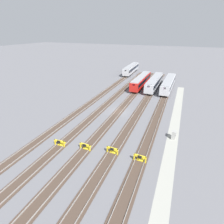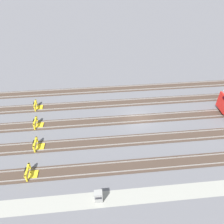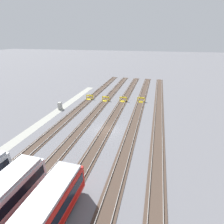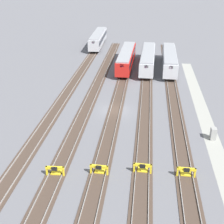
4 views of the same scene
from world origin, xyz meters
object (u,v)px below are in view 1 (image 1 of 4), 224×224
subway_car_front_row_left_inner (154,82)px  electrical_cabinet (174,135)px  bumper_stop_near_inner_track (113,150)px  bumper_stop_nearest_track (140,158)px  subway_car_front_row_centre (131,69)px  subway_car_front_row_right_inner (141,81)px  bumper_stop_middle_track (86,146)px  bumper_stop_far_inner_track (60,143)px  subway_car_front_row_leftmost (168,84)px

subway_car_front_row_left_inner → electrical_cabinet: size_ratio=11.29×
bumper_stop_near_inner_track → bumper_stop_nearest_track: bearing=-92.0°
subway_car_front_row_centre → subway_car_front_row_right_inner: size_ratio=1.00×
subway_car_front_row_centre → bumper_stop_near_inner_track: size_ratio=8.99×
bumper_stop_nearest_track → bumper_stop_near_inner_track: 4.61m
bumper_stop_middle_track → bumper_stop_far_inner_track: same height
subway_car_front_row_centre → bumper_stop_middle_track: 58.26m
subway_car_front_row_right_inner → bumper_stop_middle_track: bearing=-180.0°
bumper_stop_far_inner_track → bumper_stop_nearest_track: bearing=-84.3°
subway_car_front_row_left_inner → bumper_stop_near_inner_track: bearing=180.0°
subway_car_front_row_right_inner → bumper_stop_near_inner_track: bearing=-173.0°
bumper_stop_nearest_track → subway_car_front_row_centre: bearing=17.9°
subway_car_front_row_leftmost → bumper_stop_middle_track: (-38.74, 9.21, -1.53)m
bumper_stop_far_inner_track → electrical_cabinet: (9.61, -18.06, 0.29)m
subway_car_front_row_centre → electrical_cabinet: 53.69m
subway_car_front_row_right_inner → subway_car_front_row_left_inner: bearing=-90.0°
subway_car_front_row_left_inner → electrical_cabinet: subway_car_front_row_left_inner is taller
bumper_stop_near_inner_track → electrical_cabinet: size_ratio=1.26×
subway_car_front_row_left_inner → bumper_stop_near_inner_track: (-37.96, 0.00, -1.53)m
electrical_cabinet → bumper_stop_near_inner_track: bearing=132.4°
subway_car_front_row_centre → bumper_stop_far_inner_track: bearing=-175.5°
subway_car_front_row_right_inner → bumper_stop_far_inner_track: (-39.51, 4.60, -1.53)m
subway_car_front_row_left_inner → subway_car_front_row_right_inner: (0.00, 4.64, 0.00)m
bumper_stop_far_inner_track → electrical_cabinet: bearing=-62.0°
subway_car_front_row_leftmost → electrical_cabinet: size_ratio=11.29×
subway_car_front_row_leftmost → bumper_stop_far_inner_track: size_ratio=8.99×
subway_car_front_row_left_inner → bumper_stop_far_inner_track: (-39.51, 9.24, -1.53)m
subway_car_front_row_leftmost → bumper_stop_far_inner_track: 41.89m
subway_car_front_row_leftmost → subway_car_front_row_centre: same height
subway_car_front_row_leftmost → electrical_cabinet: 30.22m
bumper_stop_near_inner_track → bumper_stop_middle_track: 4.67m
bumper_stop_middle_track → bumper_stop_far_inner_track: bearing=99.5°
bumper_stop_nearest_track → bumper_stop_far_inner_track: size_ratio=1.00×
subway_car_front_row_right_inner → bumper_stop_middle_track: size_ratio=8.98×
subway_car_front_row_leftmost → subway_car_front_row_right_inner: same height
subway_car_front_row_left_inner → bumper_stop_near_inner_track: subway_car_front_row_left_inner is taller
subway_car_front_row_left_inner → electrical_cabinet: 31.20m
bumper_stop_far_inner_track → subway_car_front_row_leftmost: bearing=-19.3°
bumper_stop_nearest_track → electrical_cabinet: bearing=-27.1°
subway_car_front_row_leftmost → electrical_cabinet: (-29.90, -4.22, -1.24)m
bumper_stop_far_inner_track → subway_car_front_row_left_inner: bearing=-13.2°
subway_car_front_row_centre → subway_car_front_row_right_inner: same height
subway_car_front_row_right_inner → bumper_stop_near_inner_track: subway_car_front_row_right_inner is taller
subway_car_front_row_leftmost → bumper_stop_near_inner_track: size_ratio=8.99×
subway_car_front_row_left_inner → electrical_cabinet: bearing=-163.6°
subway_car_front_row_left_inner → bumper_stop_nearest_track: subway_car_front_row_left_inner is taller
bumper_stop_middle_track → subway_car_front_row_leftmost: bearing=-13.4°
subway_car_front_row_centre → bumper_stop_far_inner_track: 58.48m
subway_car_front_row_leftmost → subway_car_front_row_left_inner: (0.00, 4.60, 0.00)m
bumper_stop_nearest_track → electrical_cabinet: electrical_cabinet is taller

